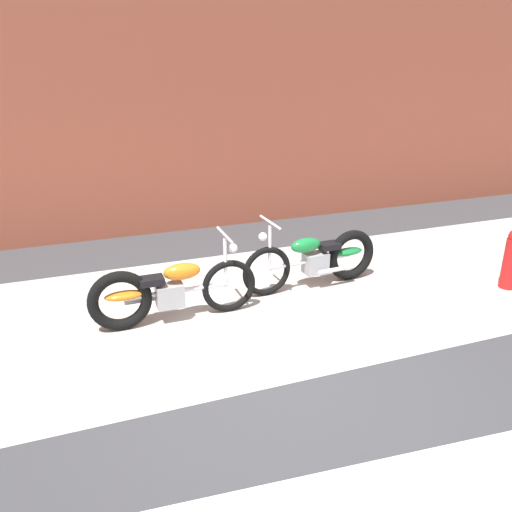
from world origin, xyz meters
name	(u,v)px	position (x,y,z in m)	size (l,w,h in m)	color
ground_plane	(288,384)	(0.00, 0.00, 0.00)	(80.00, 80.00, 0.00)	#38383A
sidewalk_slab	(233,306)	(0.00, 1.75, 0.00)	(36.00, 3.50, 0.01)	#B2ADA3
brick_building_wall	(169,84)	(0.00, 5.20, 2.53)	(36.00, 0.50, 5.05)	brown
motorcycle_orange	(163,292)	(-0.89, 1.64, 0.40)	(2.01, 0.58, 1.03)	black
motorcycle_green	(321,258)	(1.32, 1.97, 0.40)	(2.01, 0.58, 1.03)	black
fire_hydrant	(512,259)	(3.71, 1.01, 0.42)	(0.22, 0.22, 0.84)	red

